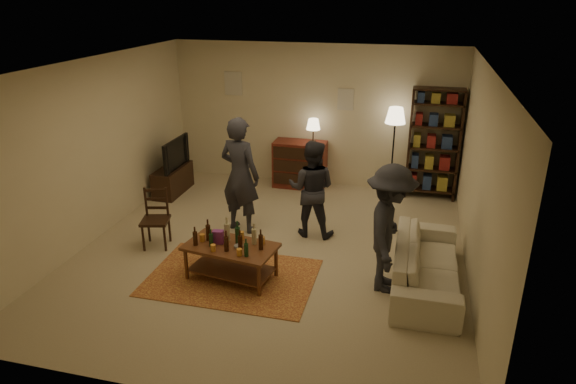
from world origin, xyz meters
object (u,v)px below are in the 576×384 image
(coffee_table, at_px, (231,250))
(bookshelf, at_px, (434,143))
(dining_chair, at_px, (156,216))
(dresser, at_px, (300,163))
(tv_stand, at_px, (172,173))
(person_right, at_px, (312,189))
(person_by_sofa, at_px, (389,229))
(person_left, at_px, (240,175))
(floor_lamp, at_px, (395,122))
(sofa, at_px, (427,264))

(coffee_table, xyz_separation_m, bookshelf, (2.56, 3.63, 0.61))
(dining_chair, relative_size, dresser, 0.66)
(dining_chair, xyz_separation_m, tv_stand, (-0.72, 2.01, -0.09))
(person_right, height_order, person_by_sofa, person_by_sofa)
(dresser, relative_size, person_left, 0.74)
(person_left, xyz_separation_m, person_by_sofa, (2.37, -1.19, -0.09))
(coffee_table, height_order, tv_stand, tv_stand)
(dresser, bearing_deg, floor_lamp, -2.09)
(dining_chair, relative_size, floor_lamp, 0.54)
(tv_stand, bearing_deg, bookshelf, 11.80)
(sofa, bearing_deg, tv_stand, 64.66)
(dresser, bearing_deg, person_left, -102.69)
(tv_stand, xyz_separation_m, sofa, (4.64, -2.20, -0.08))
(dining_chair, height_order, dresser, dresser)
(person_left, height_order, person_by_sofa, person_left)
(person_left, bearing_deg, person_by_sofa, 168.71)
(floor_lamp, distance_m, person_by_sofa, 3.29)
(bookshelf, height_order, floor_lamp, bookshelf)
(coffee_table, xyz_separation_m, sofa, (2.51, 0.45, -0.12))
(coffee_table, relative_size, dresser, 0.93)
(tv_stand, height_order, dresser, dresser)
(sofa, height_order, person_left, person_left)
(floor_lamp, bearing_deg, sofa, -77.87)
(dining_chair, height_order, floor_lamp, floor_lamp)
(coffee_table, xyz_separation_m, person_by_sofa, (2.01, 0.27, 0.41))
(sofa, xyz_separation_m, person_left, (-2.87, 1.00, 0.62))
(person_left, distance_m, person_right, 1.13)
(bookshelf, bearing_deg, sofa, -90.82)
(floor_lamp, relative_size, person_by_sofa, 1.00)
(bookshelf, bearing_deg, coffee_table, -125.14)
(sofa, bearing_deg, floor_lamp, 12.13)
(floor_lamp, height_order, person_by_sofa, floor_lamp)
(coffee_table, distance_m, tv_stand, 3.40)
(coffee_table, distance_m, bookshelf, 4.48)
(tv_stand, relative_size, person_by_sofa, 0.63)
(dresser, distance_m, person_by_sofa, 3.82)
(dresser, xyz_separation_m, floor_lamp, (1.74, -0.06, 0.94))
(bookshelf, bearing_deg, person_by_sofa, -99.21)
(person_right, bearing_deg, person_left, 6.01)
(dresser, bearing_deg, tv_stand, -157.93)
(tv_stand, bearing_deg, dining_chair, -70.24)
(tv_stand, bearing_deg, floor_lamp, 12.03)
(dresser, height_order, person_by_sofa, person_by_sofa)
(floor_lamp, bearing_deg, coffee_table, -117.91)
(bookshelf, bearing_deg, tv_stand, -168.20)
(bookshelf, height_order, person_right, bookshelf)
(tv_stand, distance_m, sofa, 5.14)
(person_by_sofa, bearing_deg, person_left, 63.91)
(bookshelf, relative_size, sofa, 0.97)
(dining_chair, xyz_separation_m, sofa, (3.92, -0.19, -0.17))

